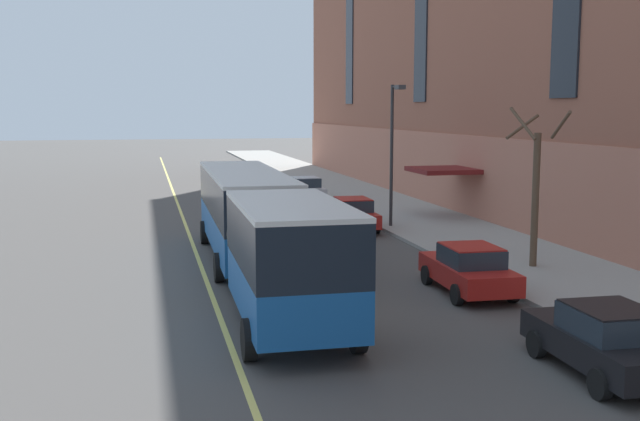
{
  "coord_description": "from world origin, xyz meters",
  "views": [
    {
      "loc": [
        -4.5,
        -19.77,
        5.76
      ],
      "look_at": [
        2.22,
        8.74,
        1.8
      ],
      "focal_mm": 42.0,
      "sensor_mm": 36.0,
      "label": 1
    }
  ],
  "objects": [
    {
      "name": "city_bus",
      "position": [
        -0.86,
        4.8,
        2.01
      ],
      "size": [
        3.12,
        18.82,
        3.45
      ],
      "color": "#19569E",
      "rests_on": "ground"
    },
    {
      "name": "street_lamp",
      "position": [
        7.1,
        14.22,
        4.31
      ],
      "size": [
        0.36,
        1.48,
        6.78
      ],
      "color": "#2D2D30",
      "rests_on": "sidewalk"
    },
    {
      "name": "parked_car_silver_3",
      "position": [
        5.32,
        26.07,
        0.78
      ],
      "size": [
        2.09,
        4.29,
        1.56
      ],
      "color": "#B7B7BC",
      "rests_on": "ground"
    },
    {
      "name": "ground_plane",
      "position": [
        0.0,
        0.0,
        0.0
      ],
      "size": [
        260.0,
        260.0,
        0.0
      ],
      "primitive_type": "plane",
      "color": "#4C4947"
    },
    {
      "name": "lane_centerline",
      "position": [
        -2.57,
        3.0,
        0.0
      ],
      "size": [
        0.16,
        140.0,
        0.01
      ],
      "primitive_type": "cube",
      "color": "#E0D66B",
      "rests_on": "ground"
    },
    {
      "name": "parked_car_red_0",
      "position": [
        5.35,
        1.6,
        0.78
      ],
      "size": [
        2.11,
        4.41,
        1.56
      ],
      "color": "#B21E19",
      "rests_on": "ground"
    },
    {
      "name": "parked_car_black_1",
      "position": [
        5.18,
        -5.87,
        0.78
      ],
      "size": [
        2.11,
        4.3,
        1.56
      ],
      "color": "black",
      "rests_on": "ground"
    },
    {
      "name": "sidewalk",
      "position": [
        9.47,
        3.0,
        0.07
      ],
      "size": [
        5.94,
        160.0,
        0.15
      ],
      "primitive_type": "cube",
      "color": "#9E9B93",
      "rests_on": "ground"
    },
    {
      "name": "street_tree_mid_block",
      "position": [
        9.08,
        4.31,
        3.03
      ],
      "size": [
        1.99,
        1.98,
        5.7
      ],
      "color": "brown",
      "rests_on": "sidewalk"
    },
    {
      "name": "parked_car_red_2",
      "position": [
        5.19,
        14.59,
        0.78
      ],
      "size": [
        2.06,
        4.65,
        1.56
      ],
      "color": "#B21E19",
      "rests_on": "ground"
    }
  ]
}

